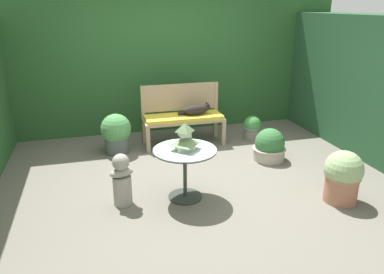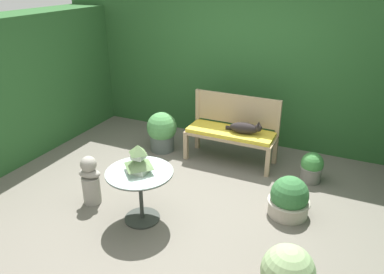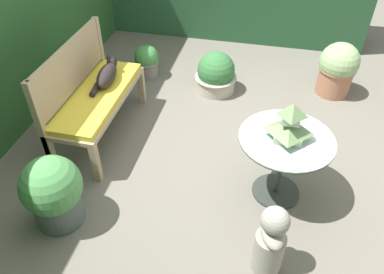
# 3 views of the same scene
# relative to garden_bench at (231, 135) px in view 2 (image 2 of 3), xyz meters

# --- Properties ---
(ground) EXTENTS (30.00, 30.00, 0.00)m
(ground) POSITION_rel_garden_bench_xyz_m (-0.16, -1.15, -0.42)
(ground) COLOR #666056
(foliage_hedge_back) EXTENTS (6.40, 0.85, 2.33)m
(foliage_hedge_back) POSITION_rel_garden_bench_xyz_m (-0.16, 1.24, 0.75)
(foliage_hedge_back) COLOR #285628
(foliage_hedge_back) RESTS_ON ground
(foliage_hedge_left) EXTENTS (0.70, 3.56, 2.03)m
(foliage_hedge_left) POSITION_rel_garden_bench_xyz_m (-3.01, -0.97, 0.60)
(foliage_hedge_left) COLOR #285628
(foliage_hedge_left) RESTS_ON ground
(garden_bench) EXTENTS (1.29, 0.48, 0.49)m
(garden_bench) POSITION_rel_garden_bench_xyz_m (0.00, 0.00, 0.00)
(garden_bench) COLOR tan
(garden_bench) RESTS_ON ground
(bench_backrest) EXTENTS (1.29, 0.06, 0.96)m
(bench_backrest) POSITION_rel_garden_bench_xyz_m (-0.00, 0.22, 0.26)
(bench_backrest) COLOR tan
(bench_backrest) RESTS_ON ground
(cat) EXTENTS (0.53, 0.20, 0.20)m
(cat) POSITION_rel_garden_bench_xyz_m (0.21, -0.02, 0.15)
(cat) COLOR black
(cat) RESTS_ON garden_bench
(patio_table) EXTENTS (0.73, 0.73, 0.61)m
(patio_table) POSITION_rel_garden_bench_xyz_m (-0.42, -1.75, 0.07)
(patio_table) COLOR #2D332D
(patio_table) RESTS_ON ground
(pagoda_birdhouse) EXTENTS (0.27, 0.27, 0.31)m
(pagoda_birdhouse) POSITION_rel_garden_bench_xyz_m (-0.42, -1.75, 0.33)
(pagoda_birdhouse) COLOR #B2BCA8
(pagoda_birdhouse) RESTS_ON patio_table
(garden_bust) EXTENTS (0.30, 0.21, 0.62)m
(garden_bust) POSITION_rel_garden_bench_xyz_m (-1.14, -1.72, -0.12)
(garden_bust) COLOR gray
(garden_bust) RESTS_ON ground
(potted_plant_table_near) EXTENTS (0.49, 0.49, 0.48)m
(potted_plant_table_near) POSITION_rel_garden_bench_xyz_m (1.06, -0.96, -0.21)
(potted_plant_table_near) COLOR #ADA393
(potted_plant_table_near) RESTS_ON ground
(potted_plant_patio_mid) EXTENTS (0.46, 0.46, 0.62)m
(potted_plant_patio_mid) POSITION_rel_garden_bench_xyz_m (-1.08, -0.09, -0.10)
(potted_plant_patio_mid) COLOR #4C5651
(potted_plant_patio_mid) RESTS_ON ground
(potted_plant_bench_left) EXTENTS (0.30, 0.30, 0.41)m
(potted_plant_bench_left) POSITION_rel_garden_bench_xyz_m (1.17, -0.08, -0.21)
(potted_plant_bench_left) COLOR slate
(potted_plant_bench_left) RESTS_ON ground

